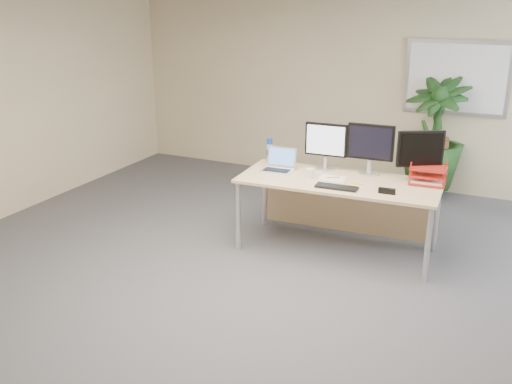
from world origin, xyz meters
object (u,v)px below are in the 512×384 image
at_px(laptop, 279,165).
at_px(monitor_left, 326,143).
at_px(desk, 341,192).
at_px(floor_plant, 433,142).
at_px(monitor_right, 370,146).

bearing_deg(laptop, monitor_left, 28.05).
height_order(desk, floor_plant, floor_plant).
bearing_deg(laptop, desk, 4.40).
xyz_separation_m(desk, floor_plant, (0.61, 2.02, 0.14)).
distance_m(desk, laptop, 0.72).
height_order(floor_plant, laptop, floor_plant).
distance_m(floor_plant, monitor_left, 2.05).
distance_m(monitor_right, laptop, 0.98).
height_order(monitor_left, laptop, monitor_left).
bearing_deg(monitor_left, monitor_right, 2.60).
distance_m(floor_plant, monitor_right, 1.89).
distance_m(desk, floor_plant, 2.12).
relative_size(monitor_right, laptop, 1.58).
xyz_separation_m(monitor_left, monitor_right, (0.47, 0.02, 0.02)).
bearing_deg(monitor_right, desk, -138.70).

